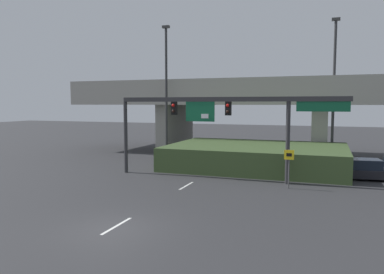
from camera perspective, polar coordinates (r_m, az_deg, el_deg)
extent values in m
plane|color=#2D2D30|center=(16.67, -12.14, -13.51)|extent=(160.00, 160.00, 0.00)
cube|color=silver|center=(17.00, -11.39, -13.12)|extent=(0.14, 2.40, 0.01)
cube|color=silver|center=(24.38, -0.86, -7.42)|extent=(0.14, 2.40, 0.01)
cube|color=silver|center=(32.32, 4.53, -4.33)|extent=(0.14, 2.40, 0.01)
cube|color=silver|center=(40.48, 7.75, -2.45)|extent=(0.14, 2.40, 0.01)
cube|color=silver|center=(48.75, 9.88, -1.20)|extent=(0.14, 2.40, 0.01)
cylinder|color=#2D2D30|center=(29.06, -10.07, 0.26)|extent=(0.28, 0.28, 5.75)
cylinder|color=#2D2D30|center=(25.29, 14.39, -0.54)|extent=(0.28, 0.28, 5.75)
cube|color=#2D2D30|center=(25.90, 5.35, 5.75)|extent=(15.93, 0.32, 0.32)
cube|color=black|center=(27.17, -2.74, 4.40)|extent=(0.40, 0.28, 0.95)
sphere|color=red|center=(27.01, -2.88, 4.84)|extent=(0.22, 0.22, 0.22)
sphere|color=black|center=(27.01, -2.88, 3.94)|extent=(0.22, 0.22, 0.22)
cube|color=black|center=(25.88, 5.55, 4.34)|extent=(0.40, 0.28, 0.95)
sphere|color=red|center=(25.71, 5.46, 4.82)|extent=(0.22, 0.22, 0.22)
sphere|color=black|center=(25.71, 5.45, 3.86)|extent=(0.22, 0.22, 0.22)
cube|color=#115B38|center=(26.36, 1.24, 3.90)|extent=(2.12, 0.08, 1.39)
cube|color=white|center=(26.21, 1.97, 3.20)|extent=(0.53, 0.03, 0.31)
cube|color=#115B38|center=(25.00, 19.32, 4.41)|extent=(3.24, 0.07, 0.64)
cylinder|color=#4C4C4C|center=(24.11, 14.54, -4.73)|extent=(0.08, 0.08, 2.48)
cube|color=yellow|center=(23.93, 14.58, -2.64)|extent=(0.60, 0.03, 0.60)
cube|color=black|center=(23.91, 14.57, -2.65)|extent=(0.33, 0.01, 0.21)
cylinder|color=#2D2D30|center=(35.39, 20.77, 6.29)|extent=(0.24, 0.24, 12.45)
cube|color=#333333|center=(36.12, 21.10, 16.40)|extent=(0.70, 0.36, 0.24)
cylinder|color=#2D2D30|center=(36.86, -3.93, 6.61)|extent=(0.24, 0.24, 12.54)
cube|color=#333333|center=(37.57, -3.99, 16.40)|extent=(0.70, 0.36, 0.24)
cube|color=gray|center=(40.10, 7.84, 6.07)|extent=(36.64, 9.56, 1.64)
cube|color=gray|center=(35.68, 6.29, 8.25)|extent=(36.64, 0.40, 0.90)
cube|color=gray|center=(42.52, -2.53, 1.46)|extent=(1.40, 7.65, 5.18)
cube|color=gray|center=(39.28, 18.95, 0.89)|extent=(1.40, 7.65, 5.18)
cube|color=#384C28|center=(31.44, 9.80, -2.94)|extent=(14.17, 9.63, 1.87)
cube|color=black|center=(28.95, 24.74, -4.99)|extent=(4.96, 2.33, 0.58)
cube|color=black|center=(28.81, 24.41, -3.74)|extent=(2.66, 1.89, 0.69)
cylinder|color=black|center=(30.05, 27.22, -4.99)|extent=(0.66, 0.29, 0.64)
cylinder|color=black|center=(29.48, 21.59, -4.96)|extent=(0.66, 0.29, 0.64)
cylinder|color=black|center=(27.95, 22.04, -5.52)|extent=(0.66, 0.29, 0.64)
cylinder|color=black|center=(30.45, 26.93, -4.85)|extent=(0.66, 0.28, 0.64)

